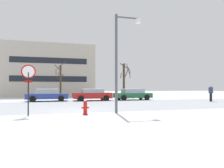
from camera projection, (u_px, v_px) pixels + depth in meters
name	position (u px, v px, depth m)	size (l,w,h in m)	color
ground_plane	(71.00, 111.00, 13.02)	(120.00, 120.00, 0.00)	white
road_surface	(69.00, 106.00, 16.88)	(80.00, 10.00, 0.00)	#B7BCC4
stop_sign	(28.00, 80.00, 10.97)	(0.76, 0.11, 2.81)	black
fire_hydrant	(85.00, 107.00, 11.43)	(0.44, 0.30, 0.84)	red
street_lamp	(121.00, 53.00, 12.24)	(1.69, 0.36, 6.03)	#4C4F54
parked_car_blue	(47.00, 95.00, 22.33)	(4.54, 2.26, 1.39)	#283D93
parked_car_red	(92.00, 94.00, 23.35)	(4.49, 2.25, 1.39)	red
parked_car_green	(133.00, 94.00, 24.62)	(4.61, 2.13, 1.38)	#1E6038
pedestrian_crossing	(211.00, 92.00, 21.72)	(0.42, 0.43, 1.77)	black
tree_far_mid	(60.00, 81.00, 25.76)	(1.49, 1.50, 5.00)	#423326
tree_far_left	(124.00, 79.00, 29.14)	(2.01, 1.84, 5.01)	#423326
building_far_left	(51.00, 72.00, 36.05)	(14.32, 10.71, 8.65)	#B2A899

